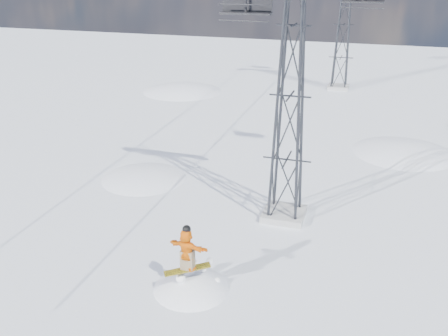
{
  "coord_description": "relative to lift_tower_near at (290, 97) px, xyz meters",
  "views": [
    {
      "loc": [
        4.1,
        -11.49,
        10.55
      ],
      "look_at": [
        -0.97,
        4.76,
        3.43
      ],
      "focal_mm": 40.0,
      "sensor_mm": 36.0,
      "label": 1
    }
  ],
  "objects": [
    {
      "name": "lift_tower_far",
      "position": [
        0.0,
        25.0,
        0.0
      ],
      "size": [
        5.2,
        1.8,
        11.43
      ],
      "color": "#999999",
      "rests_on": "ground"
    },
    {
      "name": "snowboarder_jump",
      "position": [
        -2.07,
        -6.1,
        -7.12
      ],
      "size": [
        4.4,
        4.4,
        6.58
      ],
      "color": "white",
      "rests_on": "ground"
    },
    {
      "name": "lift_chair_near",
      "position": [
        -2.2,
        1.16,
        3.28
      ],
      "size": [
        2.12,
        0.61,
        2.63
      ],
      "color": "black",
      "rests_on": "ground"
    },
    {
      "name": "ground",
      "position": [
        -0.8,
        -8.0,
        -5.47
      ],
      "size": [
        120.0,
        120.0,
        0.0
      ],
      "primitive_type": "plane",
      "color": "white",
      "rests_on": "ground"
    },
    {
      "name": "lift_tower_near",
      "position": [
        0.0,
        0.0,
        0.0
      ],
      "size": [
        5.2,
        1.8,
        11.43
      ],
      "color": "#999999",
      "rests_on": "ground"
    },
    {
      "name": "snow_terrain",
      "position": [
        -5.57,
        13.24,
        -15.06
      ],
      "size": [
        39.0,
        37.0,
        22.0
      ],
      "color": "white",
      "rests_on": "ground"
    }
  ]
}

